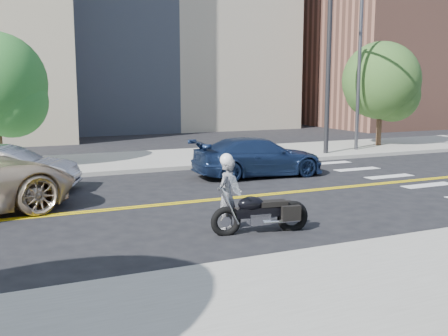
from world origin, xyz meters
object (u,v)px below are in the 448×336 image
object	(u,v)px
motorcyclist	(226,192)
parked_car_blue	(258,157)
motorcycle	(261,203)
parked_car_silver	(6,169)

from	to	relation	value
motorcyclist	parked_car_blue	xyz separation A→B (m)	(3.72, 5.60, -0.16)
motorcyclist	parked_car_blue	size ratio (longest dim) A/B	0.36
parked_car_blue	motorcyclist	bearing A→B (deg)	149.57
parked_car_blue	motorcycle	bearing A→B (deg)	155.77
motorcycle	motorcyclist	bearing A→B (deg)	146.76
motorcyclist	parked_car_silver	bearing A→B (deg)	-100.24
motorcycle	parked_car_silver	bearing A→B (deg)	132.89
motorcyclist	motorcycle	distance (m)	0.77
motorcycle	parked_car_blue	world-z (taller)	parked_car_blue
motorcyclist	parked_car_silver	world-z (taller)	motorcyclist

